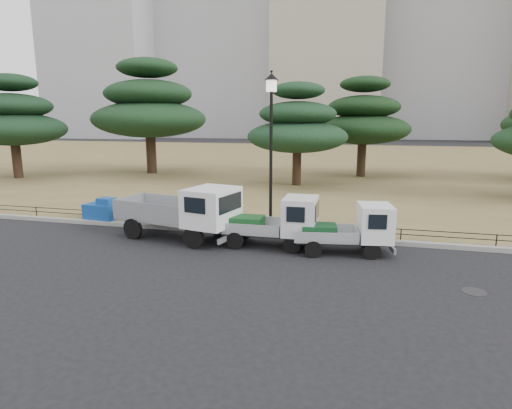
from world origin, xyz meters
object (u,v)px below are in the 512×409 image
(truck_large, at_px, (183,210))
(truck_kei_rear, at_px, (350,229))
(tarp_pile, at_px, (103,210))
(street_lamp, at_px, (271,126))
(truck_kei_front, at_px, (276,222))

(truck_large, bearing_deg, truck_kei_rear, 10.04)
(truck_large, bearing_deg, tarp_pile, 171.73)
(truck_large, distance_m, street_lamp, 4.35)
(street_lamp, bearing_deg, truck_kei_front, -70.29)
(truck_large, xyz_separation_m, street_lamp, (2.88, 1.42, 2.93))
(truck_large, distance_m, truck_kei_front, 3.42)
(truck_kei_front, xyz_separation_m, street_lamp, (-0.53, 1.48, 3.15))
(truck_kei_rear, height_order, street_lamp, street_lamp)
(truck_kei_front, bearing_deg, truck_kei_rear, -4.02)
(truck_large, relative_size, truck_kei_front, 1.44)
(truck_kei_front, bearing_deg, truck_large, 178.18)
(truck_kei_front, height_order, tarp_pile, truck_kei_front)
(truck_kei_rear, height_order, tarp_pile, truck_kei_rear)
(truck_large, relative_size, truck_kei_rear, 1.47)
(truck_kei_rear, bearing_deg, truck_large, 169.05)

